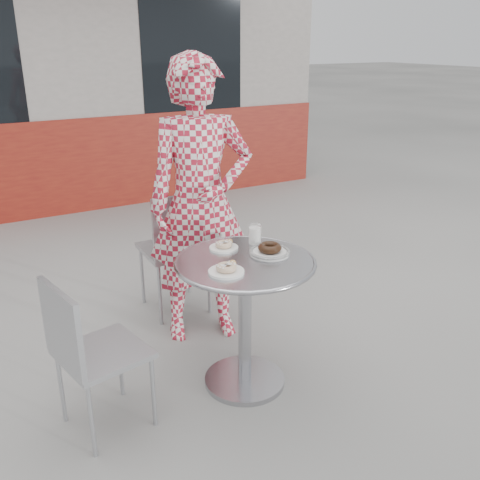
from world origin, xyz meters
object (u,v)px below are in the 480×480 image
plate_near (227,269)px  plate_checker (270,251)px  plate_far (224,246)px  chair_far (176,273)px  seated_person (201,204)px  milk_cup (255,235)px  bistro_table (245,292)px  chair_left (104,382)px

plate_near → plate_checker: size_ratio=0.82×
plate_checker → plate_far: bearing=133.4°
chair_far → seated_person: size_ratio=0.51×
seated_person → plate_near: bearing=-91.2°
plate_far → milk_cup: 0.18m
bistro_table → plate_near: size_ratio=4.22×
plate_far → plate_checker: bearing=-46.6°
chair_far → plate_near: chair_far is taller
chair_far → plate_near: bearing=82.0°
plate_checker → milk_cup: size_ratio=1.89×
plate_near → milk_cup: bearing=39.8°
chair_far → chair_left: size_ratio=1.11×
chair_left → seated_person: seated_person is taller
seated_person → chair_far: bearing=109.7°
milk_cup → chair_left: bearing=-171.4°
bistro_table → milk_cup: size_ratio=6.53×
bistro_table → chair_left: chair_left is taller
seated_person → milk_cup: size_ratio=15.32×
plate_near → chair_left: bearing=168.5°
plate_far → chair_far: bearing=87.5°
bistro_table → chair_left: (-0.76, 0.04, -0.31)m
chair_left → plate_checker: same height
bistro_table → plate_checker: (0.15, 0.01, 0.20)m
chair_far → milk_cup: bearing=101.2°
bistro_table → chair_far: chair_far is taller
plate_near → plate_far: bearing=64.3°
seated_person → plate_near: size_ratio=9.90×
chair_far → seated_person: bearing=96.0°
seated_person → plate_far: seated_person is taller
seated_person → plate_near: seated_person is taller
chair_far → seated_person: 0.70m
bistro_table → plate_far: size_ratio=4.75×
plate_checker → chair_left: bearing=178.5°
plate_checker → seated_person: bearing=99.9°
bistro_table → chair_far: (0.02, 0.98, -0.28)m
chair_left → plate_checker: size_ratio=3.71×
plate_near → seated_person: bearing=74.0°
bistro_table → chair_left: bearing=177.2°
bistro_table → chair_far: size_ratio=0.84×
plate_far → plate_checker: 0.25m
seated_person → plate_checker: 0.62m
chair_left → plate_near: (0.61, -0.12, 0.51)m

